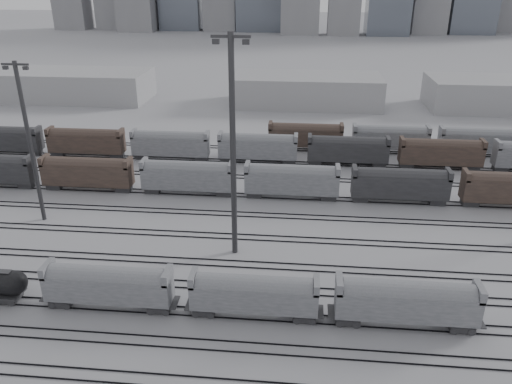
# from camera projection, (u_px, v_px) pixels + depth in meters

# --- Properties ---
(ground) EXTENTS (900.00, 900.00, 0.00)m
(ground) POSITION_uv_depth(u_px,v_px,m) (205.00, 319.00, 52.70)
(ground) COLOR #A8A8AD
(ground) RESTS_ON ground
(tracks) EXTENTS (220.00, 71.50, 0.16)m
(tracks) POSITION_uv_depth(u_px,v_px,m) (230.00, 238.00, 68.60)
(tracks) COLOR black
(tracks) RESTS_ON ground
(hopper_car_a) EXTENTS (13.81, 2.74, 4.94)m
(hopper_car_a) POSITION_uv_depth(u_px,v_px,m) (108.00, 284.00, 53.33)
(hopper_car_a) COLOR #252427
(hopper_car_a) RESTS_ON ground
(hopper_car_b) EXTENTS (13.43, 2.67, 4.80)m
(hopper_car_b) POSITION_uv_depth(u_px,v_px,m) (254.00, 293.00, 51.95)
(hopper_car_b) COLOR #252427
(hopper_car_b) RESTS_ON ground
(hopper_car_c) EXTENTS (14.39, 2.86, 5.15)m
(hopper_car_c) POSITION_uv_depth(u_px,v_px,m) (407.00, 300.00, 50.46)
(hopper_car_c) COLOR #252427
(hopper_car_c) RESTS_ON ground
(light_mast_b) EXTENTS (3.69, 0.59, 23.07)m
(light_mast_b) POSITION_uv_depth(u_px,v_px,m) (29.00, 140.00, 69.02)
(light_mast_b) COLOR #343436
(light_mast_b) RESTS_ON ground
(light_mast_c) EXTENTS (4.43, 0.71, 27.71)m
(light_mast_c) POSITION_uv_depth(u_px,v_px,m) (233.00, 145.00, 59.39)
(light_mast_c) COLOR #343436
(light_mast_c) RESTS_ON ground
(bg_string_near) EXTENTS (151.00, 3.00, 5.60)m
(bg_string_near) POSITION_uv_depth(u_px,v_px,m) (292.00, 182.00, 79.98)
(bg_string_near) COLOR gray
(bg_string_near) RESTS_ON ground
(bg_string_mid) EXTENTS (151.00, 3.00, 5.60)m
(bg_string_mid) POSITION_uv_depth(u_px,v_px,m) (348.00, 151.00, 93.65)
(bg_string_mid) COLOR #252427
(bg_string_mid) RESTS_ON ground
(bg_string_far) EXTENTS (66.00, 3.00, 5.60)m
(bg_string_far) POSITION_uv_depth(u_px,v_px,m) (434.00, 141.00, 99.35)
(bg_string_far) COLOR brown
(bg_string_far) RESTS_ON ground
(warehouse_left) EXTENTS (50.00, 18.00, 8.00)m
(warehouse_left) POSITION_uv_depth(u_px,v_px,m) (62.00, 85.00, 142.97)
(warehouse_left) COLOR #A0A0A3
(warehouse_left) RESTS_ON ground
(warehouse_mid) EXTENTS (40.00, 18.00, 8.00)m
(warehouse_mid) POSITION_uv_depth(u_px,v_px,m) (307.00, 90.00, 136.67)
(warehouse_mid) COLOR #A0A0A3
(warehouse_mid) RESTS_ON ground
(warehouse_right) EXTENTS (35.00, 18.00, 8.00)m
(warehouse_right) POSITION_uv_depth(u_px,v_px,m) (496.00, 94.00, 132.17)
(warehouse_right) COLOR #A0A0A3
(warehouse_right) RESTS_ON ground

